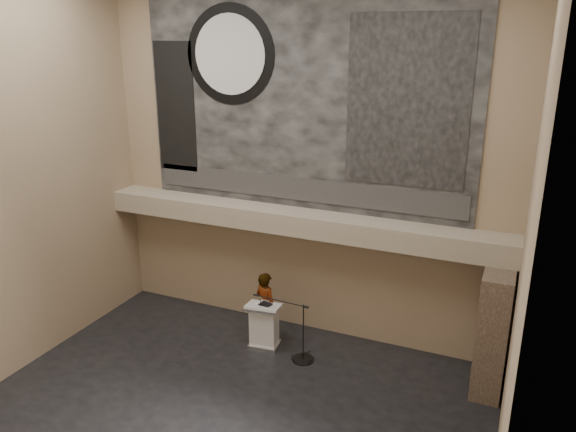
% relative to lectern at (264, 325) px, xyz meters
% --- Properties ---
extents(floor, '(10.00, 10.00, 0.00)m').
position_rel_lectern_xyz_m(floor, '(0.40, -2.70, -0.55)').
color(floor, black).
rests_on(floor, ground).
extents(wall_back, '(10.00, 0.02, 8.50)m').
position_rel_lectern_xyz_m(wall_back, '(0.40, 1.30, 3.70)').
color(wall_back, '#8E785A').
rests_on(wall_back, floor).
extents(wall_front, '(10.00, 0.02, 8.50)m').
position_rel_lectern_xyz_m(wall_front, '(0.40, -6.70, 3.70)').
color(wall_front, '#8E785A').
rests_on(wall_front, floor).
extents(wall_left, '(0.02, 8.00, 8.50)m').
position_rel_lectern_xyz_m(wall_left, '(-4.60, -2.70, 3.70)').
color(wall_left, '#8E785A').
rests_on(wall_left, floor).
extents(wall_right, '(0.02, 8.00, 8.50)m').
position_rel_lectern_xyz_m(wall_right, '(5.40, -2.70, 3.70)').
color(wall_right, '#8E785A').
rests_on(wall_right, floor).
extents(soffit, '(10.00, 0.80, 0.50)m').
position_rel_lectern_xyz_m(soffit, '(0.40, 0.90, 2.40)').
color(soffit, gray).
rests_on(soffit, wall_back).
extents(sprinkler_left, '(0.04, 0.04, 0.06)m').
position_rel_lectern_xyz_m(sprinkler_left, '(-1.20, 0.85, 2.12)').
color(sprinkler_left, '#B2893D').
rests_on(sprinkler_left, soffit).
extents(sprinkler_right, '(0.04, 0.04, 0.06)m').
position_rel_lectern_xyz_m(sprinkler_right, '(2.30, 0.85, 2.12)').
color(sprinkler_right, '#B2893D').
rests_on(sprinkler_right, soffit).
extents(banner, '(8.00, 0.05, 5.00)m').
position_rel_lectern_xyz_m(banner, '(0.40, 1.27, 5.15)').
color(banner, black).
rests_on(banner, wall_back).
extents(banner_text_strip, '(7.76, 0.02, 0.55)m').
position_rel_lectern_xyz_m(banner_text_strip, '(0.40, 1.23, 3.10)').
color(banner_text_strip, '#2C2C2C').
rests_on(banner_text_strip, banner).
extents(banner_clock_rim, '(2.30, 0.02, 2.30)m').
position_rel_lectern_xyz_m(banner_clock_rim, '(-1.40, 1.23, 6.15)').
color(banner_clock_rim, black).
rests_on(banner_clock_rim, banner).
extents(banner_clock_face, '(1.84, 0.02, 1.84)m').
position_rel_lectern_xyz_m(banner_clock_face, '(-1.40, 1.21, 6.15)').
color(banner_clock_face, silver).
rests_on(banner_clock_face, banner).
extents(banner_building_print, '(2.60, 0.02, 3.60)m').
position_rel_lectern_xyz_m(banner_building_print, '(2.80, 1.23, 5.25)').
color(banner_building_print, black).
rests_on(banner_building_print, banner).
extents(banner_brick_print, '(1.10, 0.02, 3.20)m').
position_rel_lectern_xyz_m(banner_brick_print, '(-3.00, 1.23, 4.85)').
color(banner_brick_print, black).
rests_on(banner_brick_print, banner).
extents(stone_pier, '(0.60, 1.40, 2.70)m').
position_rel_lectern_xyz_m(stone_pier, '(5.05, 0.45, 0.80)').
color(stone_pier, '#413328').
rests_on(stone_pier, floor).
extents(lectern, '(0.85, 0.65, 1.14)m').
position_rel_lectern_xyz_m(lectern, '(0.00, 0.00, 0.00)').
color(lectern, silver).
rests_on(lectern, floor).
extents(binder, '(0.30, 0.26, 0.04)m').
position_rel_lectern_xyz_m(binder, '(0.05, -0.01, 0.56)').
color(binder, black).
rests_on(binder, lectern).
extents(papers, '(0.31, 0.36, 0.00)m').
position_rel_lectern_xyz_m(papers, '(-0.09, 0.01, 0.55)').
color(papers, silver).
rests_on(papers, lectern).
extents(speaker_person, '(0.75, 0.63, 1.76)m').
position_rel_lectern_xyz_m(speaker_person, '(-0.11, 0.33, 0.33)').
color(speaker_person, white).
rests_on(speaker_person, floor).
extents(mic_stand, '(1.55, 0.52, 1.41)m').
position_rel_lectern_xyz_m(mic_stand, '(1.04, -0.19, -0.34)').
color(mic_stand, black).
rests_on(mic_stand, floor).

